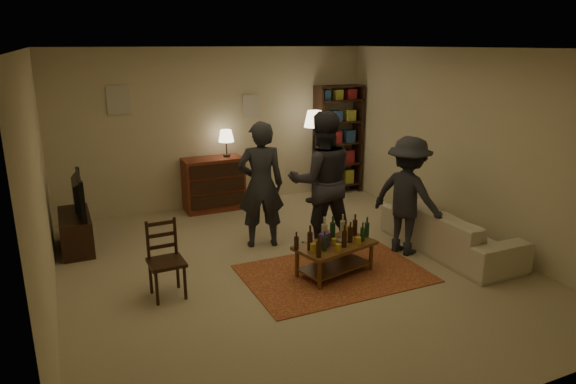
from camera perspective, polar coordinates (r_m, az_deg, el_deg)
floor at (r=6.63m, az=0.37°, el=-8.36°), size 6.00×6.00×0.00m
room_shell at (r=8.70m, az=-11.99°, el=9.67°), size 6.00×6.00×6.00m
rug at (r=6.47m, az=5.15°, el=-9.00°), size 2.20×1.50×0.01m
coffee_table at (r=6.32m, az=5.19°, el=-5.97°), size 1.08×0.75×0.74m
dining_chair at (r=5.94m, az=-13.52°, el=-7.00°), size 0.40×0.40×0.89m
tv_stand at (r=7.64m, az=-22.57°, el=-3.14°), size 0.40×1.00×1.06m
dresser at (r=8.81m, az=-8.21°, el=1.05°), size 1.00×0.50×1.36m
bookshelf at (r=9.68m, az=5.56°, el=5.91°), size 0.90×0.34×2.02m
floor_lamp at (r=8.99m, az=2.94°, el=7.42°), size 0.36×0.36×1.63m
sofa at (r=7.35m, az=17.53°, el=-4.04°), size 0.81×2.08×0.61m
person_left at (r=7.05m, az=-3.05°, el=0.79°), size 0.72×0.56×1.76m
person_right at (r=6.99m, az=3.76°, el=1.23°), size 1.07×0.92×1.90m
person_by_sofa at (r=7.01m, az=13.16°, el=-0.44°), size 0.93×1.18×1.60m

